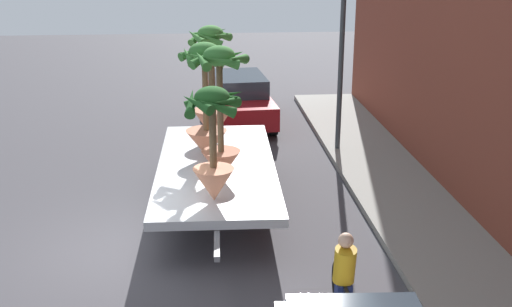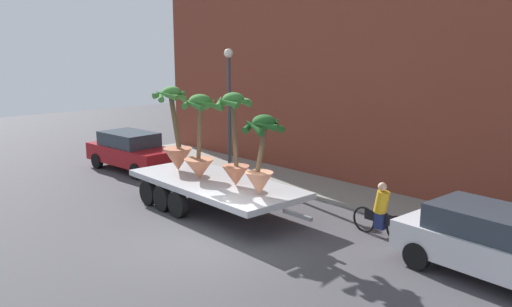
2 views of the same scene
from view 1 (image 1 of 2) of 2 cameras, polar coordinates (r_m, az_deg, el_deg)
ground_plane at (r=12.74m, az=-11.49°, el=-8.55°), size 60.00×60.00×0.00m
sidewalk at (r=13.40m, az=15.56°, el=-7.10°), size 24.00×2.20×0.15m
flatbed_trailer at (r=14.53m, az=-3.57°, el=-1.36°), size 7.11×2.75×0.98m
potted_palm_rear at (r=11.80m, az=-3.86°, el=0.80°), size 1.25×1.23×2.28m
potted_palm_middle at (r=13.02m, az=-3.22°, el=3.23°), size 1.23×1.26×2.77m
potted_palm_front at (r=15.82m, az=-3.99°, el=5.29°), size 1.27×1.18×2.79m
potted_palm_extra at (r=14.33m, az=-4.53°, el=4.00°), size 1.28×1.20×2.66m
cyclist at (r=10.21m, az=7.87°, el=-11.35°), size 1.84×0.35×1.54m
trailing_car at (r=20.71m, az=-1.44°, el=4.93°), size 4.47×2.11×1.58m
street_lamp at (r=17.40m, az=7.72°, el=10.19°), size 0.36×0.36×4.83m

